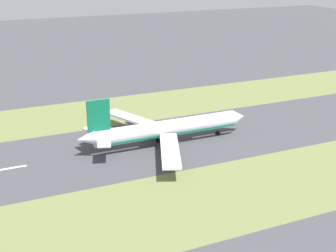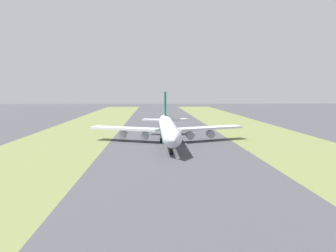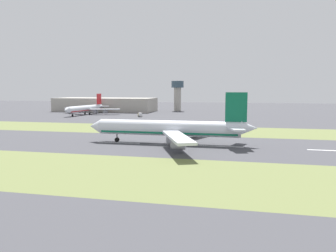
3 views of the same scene
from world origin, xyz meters
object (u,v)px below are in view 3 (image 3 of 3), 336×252
(terminal_building, at_px, (105,105))
(service_truck, at_px, (140,115))
(airplane_main_jet, at_px, (173,129))
(control_tower, at_px, (178,92))
(airplane_parked_apron, at_px, (86,108))

(terminal_building, relative_size, service_truck, 15.00)
(service_truck, bearing_deg, airplane_main_jet, -156.82)
(control_tower, bearing_deg, terminal_building, 107.10)
(control_tower, relative_size, airplane_parked_apron, 0.51)
(control_tower, xyz_separation_m, service_truck, (-75.12, 15.05, -16.34))
(terminal_building, bearing_deg, airplane_parked_apron, -177.87)
(airplane_main_jet, height_order, airplane_parked_apron, airplane_main_jet)
(terminal_building, bearing_deg, service_truck, -136.31)
(airplane_main_jet, xyz_separation_m, service_truck, (117.54, 50.34, -4.36))
(control_tower, bearing_deg, airplane_parked_apron, 134.35)
(airplane_main_jet, relative_size, airplane_parked_apron, 1.17)
(terminal_building, relative_size, airplane_parked_apron, 1.66)
(control_tower, distance_m, airplane_parked_apron, 92.48)
(airplane_main_jet, bearing_deg, terminal_building, 30.76)
(airplane_main_jet, distance_m, control_tower, 196.24)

